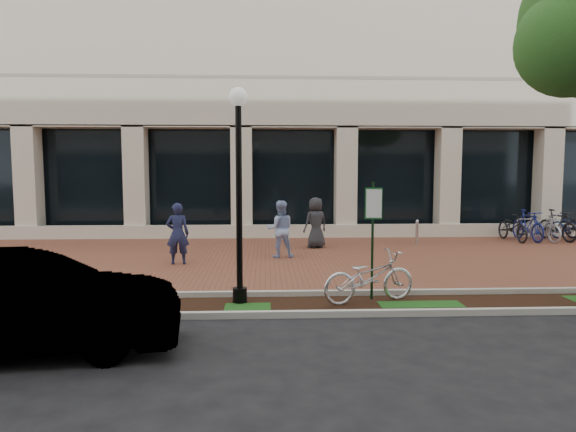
{
  "coord_description": "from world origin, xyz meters",
  "views": [
    {
      "loc": [
        -1.11,
        -14.84,
        2.62
      ],
      "look_at": [
        -0.48,
        -0.8,
        1.32
      ],
      "focal_mm": 32.0,
      "sensor_mm": 36.0,
      "label": 1
    }
  ],
  "objects_px": {
    "sedan_near_curb": "(20,305)",
    "pedestrian_mid": "(280,229)",
    "parking_sign": "(373,225)",
    "bike_rack_cluster": "(549,226)",
    "locked_bicycle": "(369,277)",
    "pedestrian_left": "(178,234)",
    "bollard": "(417,232)",
    "pedestrian_right": "(316,223)",
    "lamppost": "(239,183)"
  },
  "relations": [
    {
      "from": "lamppost",
      "to": "bollard",
      "type": "height_order",
      "value": "lamppost"
    },
    {
      "from": "bollard",
      "to": "sedan_near_curb",
      "type": "relative_size",
      "value": 0.2
    },
    {
      "from": "pedestrian_left",
      "to": "sedan_near_curb",
      "type": "height_order",
      "value": "pedestrian_left"
    },
    {
      "from": "lamppost",
      "to": "bike_rack_cluster",
      "type": "xyz_separation_m",
      "value": [
        10.83,
        8.21,
        -1.81
      ]
    },
    {
      "from": "pedestrian_right",
      "to": "sedan_near_curb",
      "type": "bearing_deg",
      "value": 37.91
    },
    {
      "from": "bollard",
      "to": "bike_rack_cluster",
      "type": "distance_m",
      "value": 5.12
    },
    {
      "from": "bollard",
      "to": "bike_rack_cluster",
      "type": "relative_size",
      "value": 0.23
    },
    {
      "from": "lamppost",
      "to": "locked_bicycle",
      "type": "height_order",
      "value": "lamppost"
    },
    {
      "from": "pedestrian_mid",
      "to": "sedan_near_curb",
      "type": "bearing_deg",
      "value": 61.56
    },
    {
      "from": "lamppost",
      "to": "bollard",
      "type": "relative_size",
      "value": 4.79
    },
    {
      "from": "parking_sign",
      "to": "pedestrian_left",
      "type": "xyz_separation_m",
      "value": [
        -4.53,
        4.03,
        -0.66
      ]
    },
    {
      "from": "pedestrian_mid",
      "to": "locked_bicycle",
      "type": "bearing_deg",
      "value": 104.85
    },
    {
      "from": "parking_sign",
      "to": "locked_bicycle",
      "type": "xyz_separation_m",
      "value": [
        -0.1,
        -0.21,
        -1.0
      ]
    },
    {
      "from": "pedestrian_left",
      "to": "sedan_near_curb",
      "type": "distance_m",
      "value": 6.9
    },
    {
      "from": "parking_sign",
      "to": "sedan_near_curb",
      "type": "distance_m",
      "value": 6.28
    },
    {
      "from": "sedan_near_curb",
      "to": "bike_rack_cluster",
      "type": "bearing_deg",
      "value": -59.34
    },
    {
      "from": "parking_sign",
      "to": "pedestrian_mid",
      "type": "distance_m",
      "value": 5.35
    },
    {
      "from": "parking_sign",
      "to": "bike_rack_cluster",
      "type": "bearing_deg",
      "value": 57.38
    },
    {
      "from": "parking_sign",
      "to": "lamppost",
      "type": "bearing_deg",
      "value": -164.6
    },
    {
      "from": "parking_sign",
      "to": "bollard",
      "type": "height_order",
      "value": "parking_sign"
    },
    {
      "from": "pedestrian_right",
      "to": "pedestrian_left",
      "type": "bearing_deg",
      "value": 10.1
    },
    {
      "from": "parking_sign",
      "to": "pedestrian_mid",
      "type": "bearing_deg",
      "value": 121.35
    },
    {
      "from": "locked_bicycle",
      "to": "pedestrian_mid",
      "type": "bearing_deg",
      "value": -0.62
    },
    {
      "from": "parking_sign",
      "to": "locked_bicycle",
      "type": "relative_size",
      "value": 1.22
    },
    {
      "from": "parking_sign",
      "to": "bike_rack_cluster",
      "type": "height_order",
      "value": "parking_sign"
    },
    {
      "from": "bike_rack_cluster",
      "to": "bollard",
      "type": "bearing_deg",
      "value": 178.26
    },
    {
      "from": "parking_sign",
      "to": "lamppost",
      "type": "xyz_separation_m",
      "value": [
        -2.63,
        -0.12,
        0.84
      ]
    },
    {
      "from": "parking_sign",
      "to": "lamppost",
      "type": "relative_size",
      "value": 0.57
    },
    {
      "from": "bollard",
      "to": "sedan_near_curb",
      "type": "height_order",
      "value": "sedan_near_curb"
    },
    {
      "from": "sedan_near_curb",
      "to": "pedestrian_mid",
      "type": "bearing_deg",
      "value": -34.04
    },
    {
      "from": "lamppost",
      "to": "pedestrian_mid",
      "type": "distance_m",
      "value": 5.45
    },
    {
      "from": "sedan_near_curb",
      "to": "pedestrian_right",
      "type": "bearing_deg",
      "value": -35.75
    },
    {
      "from": "bike_rack_cluster",
      "to": "locked_bicycle",
      "type": "bearing_deg",
      "value": -144.17
    },
    {
      "from": "locked_bicycle",
      "to": "lamppost",
      "type": "bearing_deg",
      "value": 70.52
    },
    {
      "from": "locked_bicycle",
      "to": "pedestrian_right",
      "type": "bearing_deg",
      "value": -14.56
    },
    {
      "from": "pedestrian_right",
      "to": "bike_rack_cluster",
      "type": "distance_m",
      "value": 8.77
    },
    {
      "from": "pedestrian_right",
      "to": "sedan_near_curb",
      "type": "distance_m",
      "value": 10.85
    },
    {
      "from": "lamppost",
      "to": "bollard",
      "type": "bearing_deg",
      "value": 52.65
    },
    {
      "from": "pedestrian_left",
      "to": "bike_rack_cluster",
      "type": "relative_size",
      "value": 0.46
    },
    {
      "from": "lamppost",
      "to": "pedestrian_left",
      "type": "distance_m",
      "value": 4.8
    },
    {
      "from": "pedestrian_mid",
      "to": "pedestrian_right",
      "type": "xyz_separation_m",
      "value": [
        1.23,
        1.75,
        -0.0
      ]
    },
    {
      "from": "locked_bicycle",
      "to": "bike_rack_cluster",
      "type": "height_order",
      "value": "bike_rack_cluster"
    },
    {
      "from": "pedestrian_left",
      "to": "sedan_near_curb",
      "type": "bearing_deg",
      "value": 77.44
    },
    {
      "from": "pedestrian_right",
      "to": "bollard",
      "type": "distance_m",
      "value": 3.67
    },
    {
      "from": "parking_sign",
      "to": "pedestrian_mid",
      "type": "height_order",
      "value": "parking_sign"
    },
    {
      "from": "parking_sign",
      "to": "pedestrian_mid",
      "type": "xyz_separation_m",
      "value": [
        -1.69,
        5.03,
        -0.67
      ]
    },
    {
      "from": "locked_bicycle",
      "to": "pedestrian_right",
      "type": "distance_m",
      "value": 7.0
    },
    {
      "from": "lamppost",
      "to": "bollard",
      "type": "distance_m",
      "value": 9.69
    },
    {
      "from": "lamppost",
      "to": "bike_rack_cluster",
      "type": "bearing_deg",
      "value": 37.15
    },
    {
      "from": "locked_bicycle",
      "to": "bike_rack_cluster",
      "type": "bearing_deg",
      "value": -62.55
    }
  ]
}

